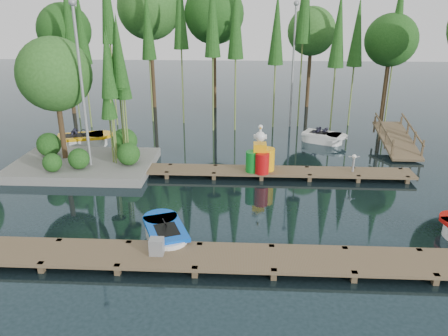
{
  "coord_description": "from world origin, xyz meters",
  "views": [
    {
      "loc": [
        1.33,
        -15.25,
        6.99
      ],
      "look_at": [
        0.5,
        0.5,
        1.1
      ],
      "focal_mm": 35.0,
      "sensor_mm": 36.0,
      "label": 1
    }
  ],
  "objects_px": {
    "boat_blue": "(165,234)",
    "boat_yellow_far": "(82,141)",
    "drum_cluster": "(260,158)",
    "yellow_barrel": "(267,159)",
    "island": "(72,98)",
    "utility_cabinet": "(157,246)"
  },
  "relations": [
    {
      "from": "island",
      "to": "utility_cabinet",
      "type": "height_order",
      "value": "island"
    },
    {
      "from": "yellow_barrel",
      "to": "drum_cluster",
      "type": "height_order",
      "value": "drum_cluster"
    },
    {
      "from": "boat_blue",
      "to": "island",
      "type": "bearing_deg",
      "value": 105.69
    },
    {
      "from": "yellow_barrel",
      "to": "drum_cluster",
      "type": "bearing_deg",
      "value": -152.2
    },
    {
      "from": "drum_cluster",
      "to": "utility_cabinet",
      "type": "bearing_deg",
      "value": -114.44
    },
    {
      "from": "boat_blue",
      "to": "yellow_barrel",
      "type": "bearing_deg",
      "value": 36.83
    },
    {
      "from": "boat_blue",
      "to": "utility_cabinet",
      "type": "bearing_deg",
      "value": -113.15
    },
    {
      "from": "utility_cabinet",
      "to": "yellow_barrel",
      "type": "height_order",
      "value": "yellow_barrel"
    },
    {
      "from": "utility_cabinet",
      "to": "island",
      "type": "bearing_deg",
      "value": 123.41
    },
    {
      "from": "boat_yellow_far",
      "to": "utility_cabinet",
      "type": "distance_m",
      "value": 12.44
    },
    {
      "from": "boat_blue",
      "to": "boat_yellow_far",
      "type": "distance_m",
      "value": 11.36
    },
    {
      "from": "island",
      "to": "boat_blue",
      "type": "distance_m",
      "value": 8.82
    },
    {
      "from": "boat_yellow_far",
      "to": "drum_cluster",
      "type": "height_order",
      "value": "drum_cluster"
    },
    {
      "from": "boat_blue",
      "to": "drum_cluster",
      "type": "relative_size",
      "value": 1.32
    },
    {
      "from": "boat_yellow_far",
      "to": "drum_cluster",
      "type": "bearing_deg",
      "value": -22.08
    },
    {
      "from": "utility_cabinet",
      "to": "drum_cluster",
      "type": "distance_m",
      "value": 7.53
    },
    {
      "from": "island",
      "to": "boat_yellow_far",
      "type": "xyz_separation_m",
      "value": [
        -0.99,
        3.03,
        -2.87
      ]
    },
    {
      "from": "yellow_barrel",
      "to": "utility_cabinet",
      "type": "bearing_deg",
      "value": -115.94
    },
    {
      "from": "yellow_barrel",
      "to": "drum_cluster",
      "type": "xyz_separation_m",
      "value": [
        -0.29,
        -0.15,
        0.11
      ]
    },
    {
      "from": "boat_yellow_far",
      "to": "utility_cabinet",
      "type": "height_order",
      "value": "boat_yellow_far"
    },
    {
      "from": "boat_blue",
      "to": "utility_cabinet",
      "type": "xyz_separation_m",
      "value": [
        -0.01,
        -1.26,
        0.3
      ]
    },
    {
      "from": "boat_blue",
      "to": "drum_cluster",
      "type": "height_order",
      "value": "drum_cluster"
    }
  ]
}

